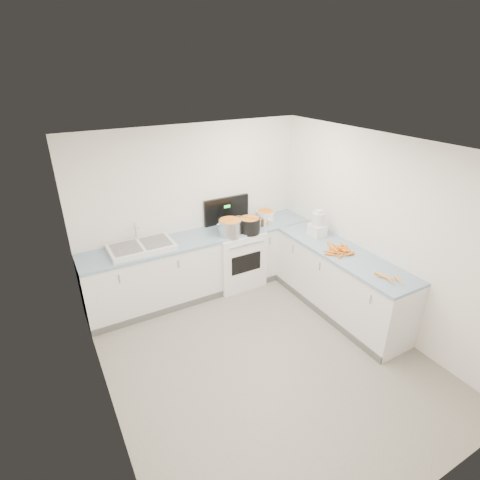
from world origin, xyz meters
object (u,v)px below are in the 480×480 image
sink (141,247)px  steel_pot (230,228)px  black_pot (249,225)px  mixing_bowl (265,215)px  spice_jar (269,223)px  stove (236,256)px  extract_bottle (262,223)px  food_processor (318,225)px

sink → steel_pot: 1.29m
sink → black_pot: (1.59, -0.19, 0.06)m
mixing_bowl → spice_jar: mixing_bowl is taller
stove → extract_bottle: stove is taller
mixing_bowl → spice_jar: size_ratio=3.08×
sink → food_processor: bearing=-19.0°
sink → extract_bottle: (1.86, -0.14, 0.02)m
steel_pot → spice_jar: size_ratio=3.57×
black_pot → spice_jar: (0.37, 0.03, -0.05)m
extract_bottle → mixing_bowl: bearing=49.0°
sink → steel_pot: size_ratio=2.50×
mixing_bowl → food_processor: (0.30, -0.92, 0.10)m
steel_pot → black_pot: 0.31m
black_pot → spice_jar: 0.37m
mixing_bowl → extract_bottle: (-0.21, -0.25, -0.01)m
black_pot → spice_jar: size_ratio=3.32×
mixing_bowl → food_processor: 0.97m
stove → sink: size_ratio=1.58×
spice_jar → stove: bearing=163.9°
sink → steel_pot: (1.28, -0.16, 0.07)m
black_pot → extract_bottle: bearing=10.7°
black_pot → food_processor: bearing=-38.5°
stove → black_pot: size_ratio=4.25×
mixing_bowl → food_processor: bearing=-71.7°
sink → food_processor: 2.51m
steel_pot → mixing_bowl: 0.83m
black_pot → food_processor: (0.78, -0.62, 0.08)m
mixing_bowl → extract_bottle: size_ratio=2.61×
food_processor → stove: bearing=139.0°
steel_pot → extract_bottle: size_ratio=3.03×
extract_bottle → spice_jar: (0.11, -0.02, -0.01)m
spice_jar → mixing_bowl: bearing=67.7°
sink → spice_jar: (1.96, -0.16, 0.01)m
food_processor → sink: bearing=161.0°
black_pot → food_processor: food_processor is taller
steel_pot → mixing_bowl: bearing=18.4°
sink → stove: bearing=-0.6°
sink → mixing_bowl: bearing=2.8°
sink → spice_jar: size_ratio=8.92×
sink → black_pot: sink is taller
steel_pot → food_processor: 1.28m
stove → steel_pot: 0.61m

